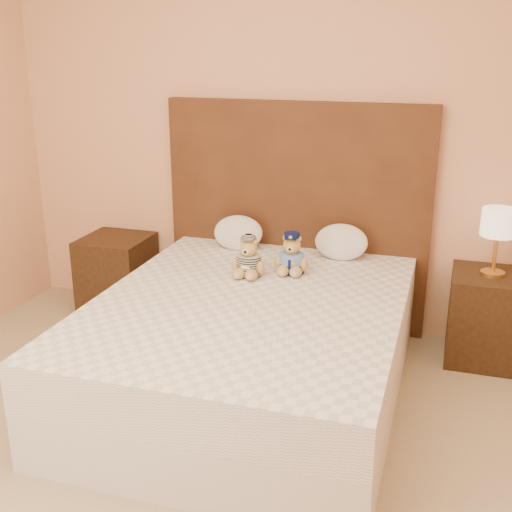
{
  "coord_description": "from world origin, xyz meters",
  "views": [
    {
      "loc": [
        0.98,
        -1.8,
        1.86
      ],
      "look_at": [
        -0.04,
        1.45,
        0.71
      ],
      "focal_mm": 45.0,
      "sensor_mm": 36.0,
      "label": 1
    }
  ],
  "objects_px": {
    "bed": "(249,346)",
    "teddy_police": "(292,253)",
    "nightstand_left": "(117,274)",
    "pillow_left": "(238,231)",
    "nightstand_right": "(487,317)",
    "teddy_prisoner": "(249,257)",
    "lamp": "(499,226)",
    "pillow_right": "(341,240)"
  },
  "relations": [
    {
      "from": "bed",
      "to": "teddy_police",
      "type": "relative_size",
      "value": 8.16
    },
    {
      "from": "nightstand_left",
      "to": "pillow_left",
      "type": "xyz_separation_m",
      "value": [
        0.9,
        0.03,
        0.39
      ]
    },
    {
      "from": "nightstand_right",
      "to": "teddy_prisoner",
      "type": "height_order",
      "value": "teddy_prisoner"
    },
    {
      "from": "teddy_prisoner",
      "to": "lamp",
      "type": "bearing_deg",
      "value": 18.37
    },
    {
      "from": "pillow_left",
      "to": "pillow_right",
      "type": "bearing_deg",
      "value": 0.0
    },
    {
      "from": "nightstand_right",
      "to": "teddy_prisoner",
      "type": "xyz_separation_m",
      "value": [
        -1.37,
        -0.45,
        0.39
      ]
    },
    {
      "from": "bed",
      "to": "nightstand_left",
      "type": "distance_m",
      "value": 1.48
    },
    {
      "from": "nightstand_right",
      "to": "teddy_prisoner",
      "type": "relative_size",
      "value": 2.33
    },
    {
      "from": "teddy_police",
      "to": "pillow_left",
      "type": "relative_size",
      "value": 0.73
    },
    {
      "from": "nightstand_left",
      "to": "nightstand_right",
      "type": "xyz_separation_m",
      "value": [
        2.5,
        0.0,
        0.0
      ]
    },
    {
      "from": "teddy_police",
      "to": "pillow_right",
      "type": "distance_m",
      "value": 0.42
    },
    {
      "from": "lamp",
      "to": "teddy_police",
      "type": "distance_m",
      "value": 1.2
    },
    {
      "from": "bed",
      "to": "pillow_right",
      "type": "relative_size",
      "value": 5.98
    },
    {
      "from": "bed",
      "to": "pillow_left",
      "type": "xyz_separation_m",
      "value": [
        -0.35,
        0.83,
        0.39
      ]
    },
    {
      "from": "lamp",
      "to": "pillow_left",
      "type": "distance_m",
      "value": 1.61
    },
    {
      "from": "nightstand_left",
      "to": "nightstand_right",
      "type": "distance_m",
      "value": 2.5
    },
    {
      "from": "lamp",
      "to": "pillow_left",
      "type": "bearing_deg",
      "value": 178.92
    },
    {
      "from": "bed",
      "to": "lamp",
      "type": "xyz_separation_m",
      "value": [
        1.25,
        0.8,
        0.57
      ]
    },
    {
      "from": "bed",
      "to": "nightstand_right",
      "type": "height_order",
      "value": "same"
    },
    {
      "from": "bed",
      "to": "pillow_left",
      "type": "relative_size",
      "value": 5.98
    },
    {
      "from": "teddy_police",
      "to": "teddy_prisoner",
      "type": "height_order",
      "value": "teddy_police"
    },
    {
      "from": "nightstand_left",
      "to": "nightstand_right",
      "type": "height_order",
      "value": "same"
    },
    {
      "from": "lamp",
      "to": "teddy_police",
      "type": "xyz_separation_m",
      "value": [
        -1.14,
        -0.33,
        -0.18
      ]
    },
    {
      "from": "lamp",
      "to": "nightstand_left",
      "type": "bearing_deg",
      "value": 180.0
    },
    {
      "from": "nightstand_right",
      "to": "pillow_right",
      "type": "xyz_separation_m",
      "value": [
        -0.91,
        0.03,
        0.39
      ]
    },
    {
      "from": "nightstand_left",
      "to": "pillow_right",
      "type": "height_order",
      "value": "pillow_right"
    },
    {
      "from": "pillow_left",
      "to": "pillow_right",
      "type": "distance_m",
      "value": 0.69
    },
    {
      "from": "pillow_left",
      "to": "teddy_police",
      "type": "bearing_deg",
      "value": -38.06
    },
    {
      "from": "nightstand_left",
      "to": "bed",
      "type": "bearing_deg",
      "value": -32.62
    },
    {
      "from": "lamp",
      "to": "pillow_right",
      "type": "bearing_deg",
      "value": 178.11
    },
    {
      "from": "nightstand_left",
      "to": "lamp",
      "type": "relative_size",
      "value": 1.38
    },
    {
      "from": "bed",
      "to": "lamp",
      "type": "distance_m",
      "value": 1.59
    },
    {
      "from": "nightstand_left",
      "to": "pillow_left",
      "type": "relative_size",
      "value": 1.64
    },
    {
      "from": "lamp",
      "to": "teddy_prisoner",
      "type": "distance_m",
      "value": 1.45
    },
    {
      "from": "nightstand_left",
      "to": "teddy_police",
      "type": "xyz_separation_m",
      "value": [
        1.36,
        -0.33,
        0.4
      ]
    },
    {
      "from": "teddy_police",
      "to": "lamp",
      "type": "bearing_deg",
      "value": 12.85
    },
    {
      "from": "bed",
      "to": "teddy_prisoner",
      "type": "xyz_separation_m",
      "value": [
        -0.12,
        0.35,
        0.39
      ]
    },
    {
      "from": "nightstand_right",
      "to": "lamp",
      "type": "xyz_separation_m",
      "value": [
        -0.0,
        0.0,
        0.57
      ]
    },
    {
      "from": "pillow_left",
      "to": "pillow_right",
      "type": "relative_size",
      "value": 1.0
    },
    {
      "from": "nightstand_left",
      "to": "teddy_police",
      "type": "height_order",
      "value": "teddy_police"
    },
    {
      "from": "nightstand_left",
      "to": "pillow_left",
      "type": "bearing_deg",
      "value": 1.9
    },
    {
      "from": "bed",
      "to": "teddy_prisoner",
      "type": "bearing_deg",
      "value": 108.29
    }
  ]
}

